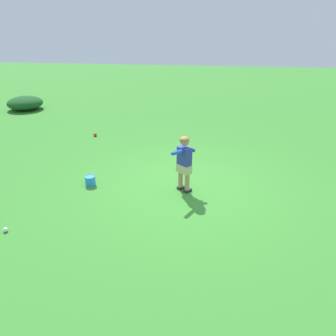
% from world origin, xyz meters
% --- Properties ---
extents(ground_plane, '(40.00, 40.00, 0.00)m').
position_xyz_m(ground_plane, '(0.00, 0.00, 0.00)').
color(ground_plane, '#38842D').
extents(child_batter, '(0.57, 0.40, 1.08)m').
position_xyz_m(child_batter, '(-0.24, 0.00, 0.65)').
color(child_batter, '#232328').
rests_on(child_batter, ground).
extents(play_ball_near_batter, '(0.10, 0.10, 0.10)m').
position_xyz_m(play_ball_near_batter, '(2.62, 2.79, 0.05)').
color(play_ball_near_batter, red).
rests_on(play_ball_near_batter, ground).
extents(play_ball_by_bucket, '(0.07, 0.07, 0.07)m').
position_xyz_m(play_ball_by_bucket, '(-1.94, 2.56, 0.04)').
color(play_ball_by_bucket, white).
rests_on(play_ball_by_bucket, ground).
extents(toy_bucket, '(0.22, 0.22, 0.19)m').
position_xyz_m(toy_bucket, '(-0.26, 1.84, 0.10)').
color(toy_bucket, '#2884DB').
rests_on(toy_bucket, ground).
extents(shrub_left_background, '(1.25, 1.25, 0.48)m').
position_xyz_m(shrub_left_background, '(5.26, 6.42, 0.24)').
color(shrub_left_background, '#194C1E').
rests_on(shrub_left_background, ground).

